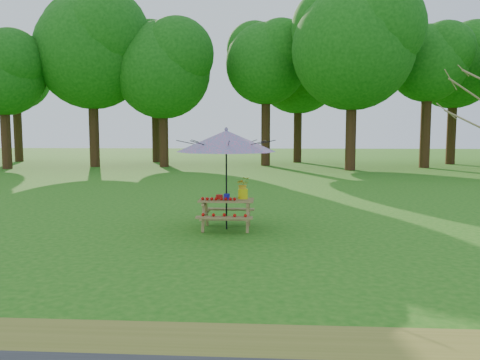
{
  "coord_description": "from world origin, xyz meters",
  "views": [
    {
      "loc": [
        -2.09,
        -7.21,
        2.11
      ],
      "look_at": [
        -2.73,
        2.97,
        1.1
      ],
      "focal_mm": 35.0,
      "sensor_mm": 36.0,
      "label": 1
    }
  ],
  "objects": [
    {
      "name": "tomatoes_row",
      "position": [
        -3.18,
        2.79,
        0.71
      ],
      "size": [
        0.77,
        0.13,
        0.07
      ],
      "primitive_type": null,
      "color": "#BF0B06",
      "rests_on": "picnic_table"
    },
    {
      "name": "flower_bucket",
      "position": [
        -2.67,
        3.1,
        0.93
      ],
      "size": [
        0.36,
        0.34,
        0.49
      ],
      "color": "yellow",
      "rests_on": "picnic_table"
    },
    {
      "name": "treeline",
      "position": [
        0.0,
        22.0,
        8.0
      ],
      "size": [
        60.0,
        12.0,
        16.0
      ],
      "primitive_type": null,
      "color": "#10510D",
      "rests_on": "ground"
    },
    {
      "name": "patio_umbrella",
      "position": [
        -3.03,
        2.97,
        1.95
      ],
      "size": [
        2.49,
        2.49,
        2.25
      ],
      "color": "black",
      "rests_on": "ground"
    },
    {
      "name": "produce_bins",
      "position": [
        -3.08,
        2.99,
        0.72
      ],
      "size": [
        0.31,
        0.32,
        0.13
      ],
      "color": "red",
      "rests_on": "picnic_table"
    },
    {
      "name": "picnic_table",
      "position": [
        -3.03,
        2.96,
        0.33
      ],
      "size": [
        1.2,
        1.32,
        0.67
      ],
      "color": "olive",
      "rests_on": "ground"
    },
    {
      "name": "ground",
      "position": [
        0.0,
        0.0,
        0.0
      ],
      "size": [
        120.0,
        120.0,
        0.0
      ],
      "primitive_type": "plane",
      "color": "#1D6513",
      "rests_on": "ground"
    }
  ]
}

